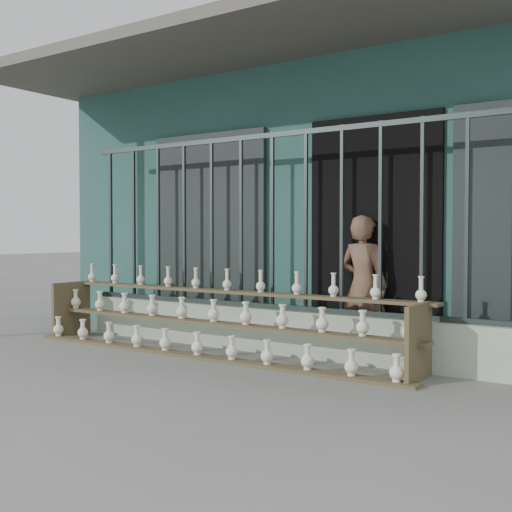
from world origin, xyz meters
The scene contains 6 objects.
ground centered at (0.00, 0.00, 0.00)m, with size 60.00×60.00×0.00m, color slate.
workshop_building centered at (0.00, 4.23, 1.62)m, with size 7.40×6.60×3.21m.
parapet_wall centered at (0.00, 1.30, 0.23)m, with size 5.00×0.20×0.45m, color beige.
security_fence centered at (0.00, 1.30, 1.35)m, with size 5.00×0.04×1.80m.
shelf_rack centered at (-0.46, 0.89, 0.36)m, with size 4.50×0.68×0.85m.
elderly_woman centered at (0.84, 1.66, 0.70)m, with size 0.51×0.34×1.40m, color brown.
Camera 1 is at (3.52, -4.21, 1.22)m, focal length 45.00 mm.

